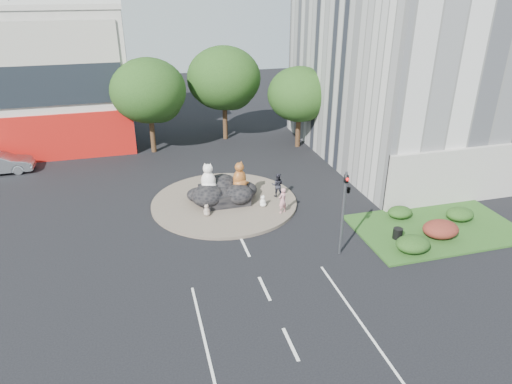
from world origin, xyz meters
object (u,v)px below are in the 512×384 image
cat_white (208,176)px  pedestrian_pink (283,200)px  kitten_white (263,201)px  kitten_calico (207,210)px  cat_tabby (239,174)px  pedestrian_dark (277,185)px  litter_bin (398,233)px

cat_white → pedestrian_pink: (4.34, -2.92, -0.99)m
kitten_white → pedestrian_pink: size_ratio=0.47×
cat_white → kitten_calico: (-0.51, -1.99, -1.46)m
cat_white → cat_tabby: (2.14, -0.12, -0.04)m
cat_white → kitten_calico: bearing=-79.7°
kitten_white → pedestrian_dark: 1.93m
pedestrian_dark → kitten_calico: bearing=36.0°
cat_white → kitten_white: 4.03m
kitten_white → kitten_calico: bearing=160.1°
kitten_calico → pedestrian_pink: 4.97m
kitten_white → pedestrian_dark: size_ratio=0.48×
cat_white → cat_tabby: cat_white is taller
cat_white → pedestrian_pink: bearing=-9.2°
cat_tabby → kitten_calico: (-2.65, -1.87, -1.43)m
kitten_white → cat_tabby: bearing=103.4°
cat_tabby → kitten_white: cat_tabby is taller
cat_white → kitten_white: (3.36, -1.69, -1.45)m
pedestrian_dark → litter_bin: size_ratio=2.67×
kitten_calico → pedestrian_dark: (5.29, 1.53, 0.46)m
kitten_white → litter_bin: kitten_white is taller
cat_white → pedestrian_pink: 5.33m
cat_tabby → litter_bin: 11.01m
cat_white → kitten_white: cat_white is taller
kitten_white → litter_bin: (6.60, -6.03, -0.17)m
litter_bin → pedestrian_pink: bearing=139.5°
kitten_white → pedestrian_dark: bearing=16.6°
cat_tabby → pedestrian_pink: size_ratio=1.06×
cat_white → pedestrian_dark: 4.90m
cat_white → kitten_white: size_ratio=2.34×
pedestrian_pink → cat_white: bearing=-61.8°
cat_white → litter_bin: bearing=-13.0°
cat_tabby → pedestrian_pink: bearing=-82.5°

